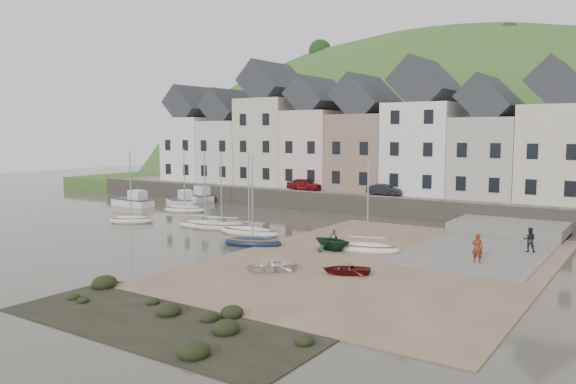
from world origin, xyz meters
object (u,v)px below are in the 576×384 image
Objects in this scene: rowboat_white at (270,265)px; person_dark at (529,240)px; sailboat_0 at (185,209)px; person_red at (477,248)px; rowboat_green at (332,240)px; car_right at (384,190)px; car_left at (304,184)px; rowboat_red at (347,269)px.

rowboat_white is 16.96m from person_dark.
person_red is (29.79, -6.67, 0.72)m from sailboat_0.
rowboat_white is 1.08× the size of rowboat_green.
sailboat_0 reaches higher than person_red.
person_red is 0.51× the size of car_right.
rowboat_white is (20.76, -14.76, 0.09)m from sailboat_0.
rowboat_white is 1.84× the size of person_dark.
sailboat_0 is 1.87× the size of car_right.
car_right is (-15.55, 12.43, 1.26)m from person_dark.
person_dark is at bearing -125.50° from car_left.
sailboat_0 is 2.38× the size of rowboat_green.
car_left is at bearing 159.89° from rowboat_white.
person_red is at bearing -135.97° from car_left.
car_right is at bearing -50.80° from person_dark.
person_red is at bearing -12.63° from sailboat_0.
sailboat_0 reaches higher than person_dark.
car_right is at bearing 141.79° from rowboat_white.
rowboat_white is 1.66× the size of person_red.
rowboat_green is at bearing -170.85° from car_right.
rowboat_green is 8.95m from person_red.
sailboat_0 is 27.89m from rowboat_red.
car_left reaches higher than person_red.
person_red is at bearing -146.96° from car_right.
rowboat_red is 29.56m from car_left.
sailboat_0 is 25.47m from rowboat_white.
person_red is 5.21m from person_dark.
person_dark is 0.46× the size of car_right.
car_right is at bearing 33.27° from sailboat_0.
person_red reaches higher than rowboat_red.
sailboat_0 is 30.54m from person_red.
sailboat_0 is 2.20× the size of rowboat_white.
rowboat_white is at bearing 5.01° from rowboat_green.
person_red is (9.03, 8.09, 0.62)m from rowboat_white.
rowboat_white is 4.21m from rowboat_red.
person_dark is at bearing 120.01° from rowboat_red.
rowboat_white is at bearing 37.55° from person_red.
person_red is 1.10× the size of person_dark.
sailboat_0 is at bearing -15.47° from person_dark.
sailboat_0 is at bearing -104.45° from rowboat_green.
rowboat_white is at bearing 37.57° from person_dark.
car_left is 1.11× the size of car_right.
rowboat_green is (20.96, -8.14, 0.50)m from sailboat_0.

